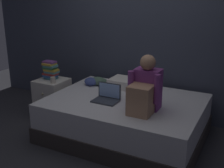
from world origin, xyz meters
TOP-DOWN VIEW (x-y plane):
  - ground_plane at (0.00, 0.00)m, footprint 8.00×8.00m
  - wall_back at (0.00, 1.20)m, footprint 5.60×0.10m
  - bed at (0.20, 0.30)m, footprint 2.00×1.50m
  - nightstand at (-1.10, 0.41)m, footprint 0.44×0.46m
  - person_sitting at (0.55, 0.07)m, footprint 0.39×0.44m
  - laptop at (0.02, 0.14)m, footprint 0.32×0.23m
  - pillow at (0.05, 0.75)m, footprint 0.56×0.36m
  - book_stack at (-1.13, 0.44)m, footprint 0.23×0.17m
  - mug at (-0.97, 0.29)m, footprint 0.08×0.08m
  - clothes_pile at (-0.45, 0.65)m, footprint 0.31×0.27m

SIDE VIEW (x-z plane):
  - ground_plane at x=0.00m, z-range 0.00..0.00m
  - bed at x=0.20m, z-range 0.00..0.53m
  - nightstand at x=-1.10m, z-range 0.00..0.58m
  - laptop at x=0.02m, z-range 0.47..0.69m
  - clothes_pile at x=-0.45m, z-range 0.53..0.65m
  - pillow at x=0.05m, z-range 0.53..0.66m
  - mug at x=-0.97m, z-range 0.58..0.67m
  - book_stack at x=-1.13m, z-range 0.58..0.86m
  - person_sitting at x=0.55m, z-range 0.45..1.11m
  - wall_back at x=0.00m, z-range 0.00..2.70m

